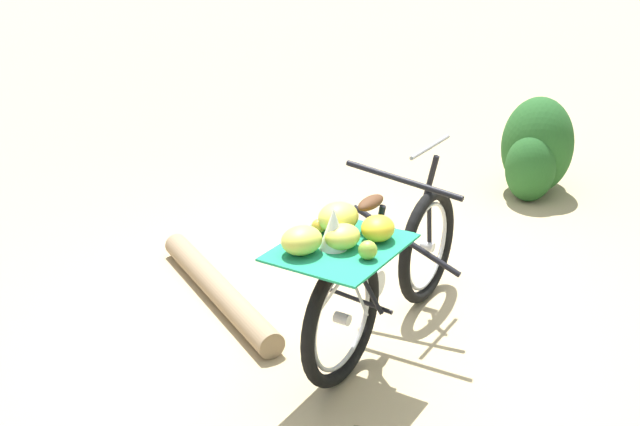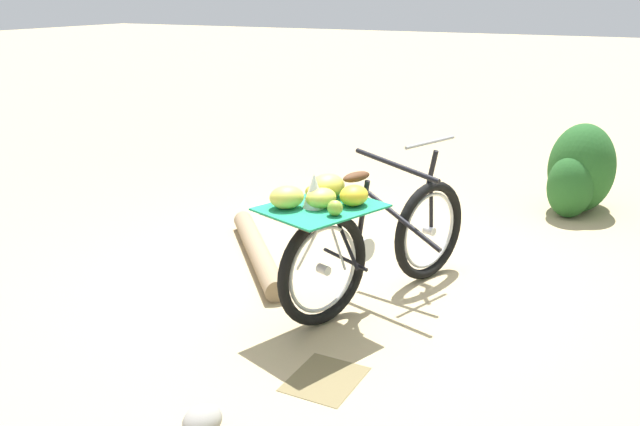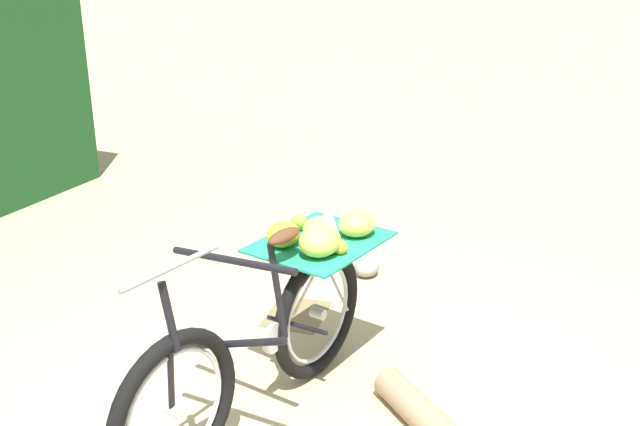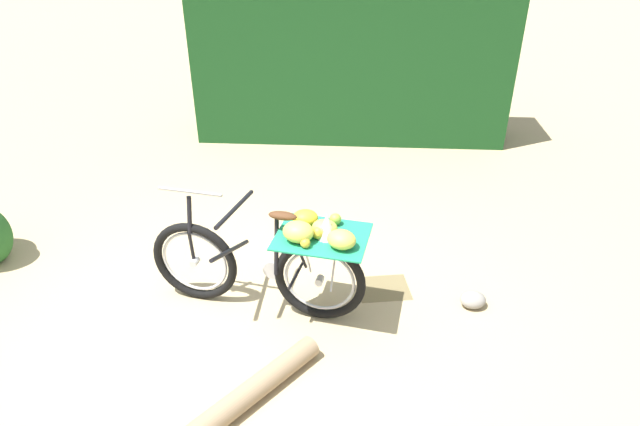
{
  "view_description": "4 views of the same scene",
  "coord_description": "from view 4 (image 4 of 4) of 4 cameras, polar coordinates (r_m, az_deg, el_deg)",
  "views": [
    {
      "loc": [
        -3.95,
        -0.69,
        2.31
      ],
      "look_at": [
        -0.6,
        0.04,
        0.93
      ],
      "focal_mm": 42.3,
      "sensor_mm": 36.0,
      "label": 1
    },
    {
      "loc": [
        -4.09,
        -1.85,
        2.01
      ],
      "look_at": [
        -0.79,
        -0.14,
        0.79
      ],
      "focal_mm": 38.07,
      "sensor_mm": 36.0,
      "label": 2
    },
    {
      "loc": [
        2.67,
        0.86,
        2.24
      ],
      "look_at": [
        -0.8,
        -0.12,
        0.88
      ],
      "focal_mm": 40.51,
      "sensor_mm": 36.0,
      "label": 3
    },
    {
      "loc": [
        -0.29,
        3.34,
        2.97
      ],
      "look_at": [
        -0.64,
        -0.17,
        0.92
      ],
      "focal_mm": 30.96,
      "sensor_mm": 36.0,
      "label": 4
    }
  ],
  "objects": [
    {
      "name": "bicycle",
      "position": [
        4.32,
        -4.98,
        -4.79
      ],
      "size": [
        1.77,
        0.95,
        1.03
      ],
      "rotation": [
        0.0,
        0.0,
        -0.34
      ],
      "color": "black",
      "rests_on": "ground_plane"
    },
    {
      "name": "foliage_hedge",
      "position": [
        7.64,
        3.23,
        14.94
      ],
      "size": [
        4.21,
        1.56,
        1.95
      ],
      "primitive_type": "cube",
      "rotation": [
        0.0,
        0.0,
        2.98
      ],
      "color": "#19471E",
      "rests_on": "ground_plane"
    },
    {
      "name": "leaf_litter_patch",
      "position": [
        4.86,
        6.57,
        -7.71
      ],
      "size": [
        0.44,
        0.36,
        0.01
      ],
      "primitive_type": "cube",
      "color": "olive",
      "rests_on": "ground_plane"
    },
    {
      "name": "fallen_log",
      "position": [
        3.83,
        -9.46,
        -19.38
      ],
      "size": [
        1.28,
        1.17,
        0.16
      ],
      "primitive_type": "cylinder",
      "rotation": [
        0.0,
        1.57,
        0.73
      ],
      "color": "#937A5B",
      "rests_on": "ground_plane"
    },
    {
      "name": "ground_plane",
      "position": [
        4.48,
        -8.17,
        -11.76
      ],
      "size": [
        60.0,
        60.0,
        0.0
      ],
      "primitive_type": "plane",
      "color": "tan"
    },
    {
      "name": "path_stone",
      "position": [
        4.78,
        15.53,
        -8.63
      ],
      "size": [
        0.21,
        0.18,
        0.13
      ],
      "primitive_type": "ellipsoid",
      "color": "gray",
      "rests_on": "ground_plane"
    }
  ]
}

